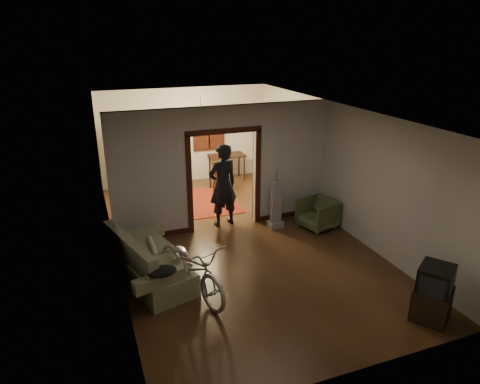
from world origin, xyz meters
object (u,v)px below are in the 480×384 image
bicycle (191,267)px  desk (227,168)px  person (223,185)px  sofa (150,258)px  locker (145,157)px  armchair (318,214)px

bicycle → desk: size_ratio=1.84×
person → desk: person is taller
sofa → bicycle: size_ratio=1.00×
sofa → locker: bearing=65.5°
locker → person: bearing=-47.2°
armchair → desk: (-0.83, 3.99, 0.05)m
person → desk: size_ratio=1.83×
sofa → locker: locker is taller
sofa → desk: 5.84m
bicycle → person: bearing=42.8°
bicycle → person: size_ratio=1.00×
armchair → person: bearing=-129.0°
locker → bicycle: bearing=-71.2°
person → locker: person is taller
sofa → armchair: (3.98, 0.93, -0.10)m
bicycle → desk: (2.56, 5.58, -0.12)m
locker → sofa: bearing=-78.2°
armchair → person: 2.27m
armchair → locker: locker is taller
bicycle → armchair: bearing=7.2°
armchair → locker: size_ratio=0.39×
armchair → desk: desk is taller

